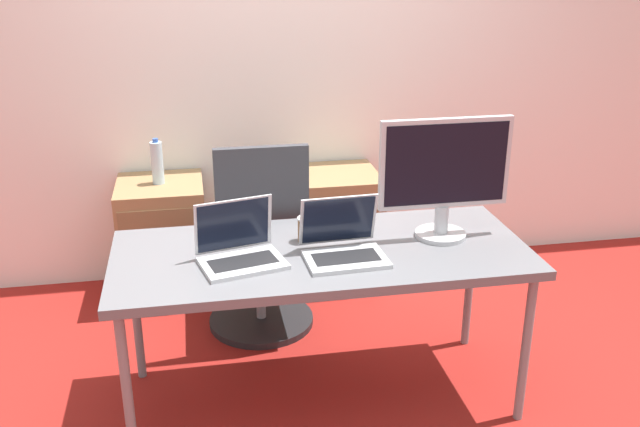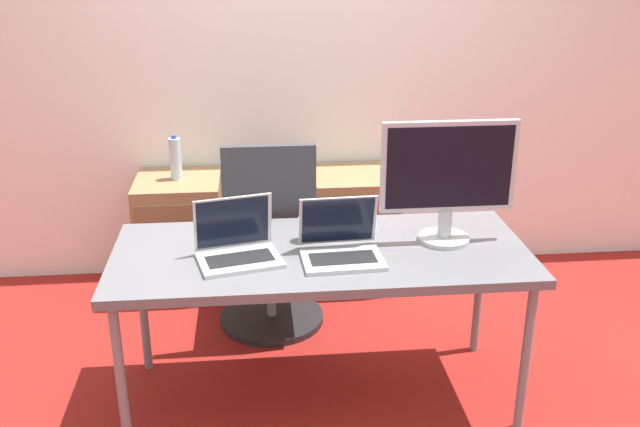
{
  "view_description": "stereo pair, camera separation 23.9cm",
  "coord_description": "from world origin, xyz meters",
  "px_view_note": "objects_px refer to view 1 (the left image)",
  "views": [
    {
      "loc": [
        -0.51,
        -2.68,
        1.96
      ],
      "look_at": [
        0.0,
        0.04,
        0.88
      ],
      "focal_mm": 40.0,
      "sensor_mm": 36.0,
      "label": 1
    },
    {
      "loc": [
        -0.27,
        -2.72,
        1.96
      ],
      "look_at": [
        0.0,
        0.04,
        0.88
      ],
      "focal_mm": 40.0,
      "sensor_mm": 36.0,
      "label": 2
    }
  ],
  "objects_px": {
    "cabinet_right": "(337,228)",
    "laptop_left": "(240,250)",
    "coffee_cup_brown": "(306,229)",
    "laptop_right": "(343,245)",
    "water_bottle": "(157,163)",
    "monitor": "(444,175)",
    "coffee_cup_white": "(364,217)",
    "cabinet_left": "(164,240)",
    "office_chair": "(261,262)"
  },
  "relations": [
    {
      "from": "cabinet_left",
      "to": "coffee_cup_white",
      "type": "height_order",
      "value": "coffee_cup_white"
    },
    {
      "from": "laptop_left",
      "to": "coffee_cup_brown",
      "type": "xyz_separation_m",
      "value": [
        0.3,
        0.16,
        0.0
      ]
    },
    {
      "from": "cabinet_right",
      "to": "coffee_cup_white",
      "type": "relative_size",
      "value": 7.66
    },
    {
      "from": "monitor",
      "to": "coffee_cup_white",
      "type": "distance_m",
      "value": 0.43
    },
    {
      "from": "office_chair",
      "to": "water_bottle",
      "type": "xyz_separation_m",
      "value": [
        -0.5,
        0.51,
        0.41
      ]
    },
    {
      "from": "cabinet_right",
      "to": "laptop_left",
      "type": "distance_m",
      "value": 1.44
    },
    {
      "from": "coffee_cup_white",
      "to": "laptop_right",
      "type": "bearing_deg",
      "value": -117.87
    },
    {
      "from": "laptop_right",
      "to": "cabinet_left",
      "type": "bearing_deg",
      "value": 122.23
    },
    {
      "from": "coffee_cup_brown",
      "to": "laptop_right",
      "type": "bearing_deg",
      "value": -56.52
    },
    {
      "from": "coffee_cup_white",
      "to": "coffee_cup_brown",
      "type": "xyz_separation_m",
      "value": [
        -0.28,
        -0.12,
        0.01
      ]
    },
    {
      "from": "office_chair",
      "to": "monitor",
      "type": "relative_size",
      "value": 1.86
    },
    {
      "from": "laptop_left",
      "to": "coffee_cup_white",
      "type": "relative_size",
      "value": 4.16
    },
    {
      "from": "office_chair",
      "to": "coffee_cup_brown",
      "type": "height_order",
      "value": "office_chair"
    },
    {
      "from": "water_bottle",
      "to": "monitor",
      "type": "relative_size",
      "value": 0.45
    },
    {
      "from": "office_chair",
      "to": "cabinet_right",
      "type": "bearing_deg",
      "value": 45.26
    },
    {
      "from": "monitor",
      "to": "coffee_cup_white",
      "type": "bearing_deg",
      "value": 149.86
    },
    {
      "from": "cabinet_left",
      "to": "water_bottle",
      "type": "xyz_separation_m",
      "value": [
        0.0,
        0.0,
        0.46
      ]
    },
    {
      "from": "cabinet_right",
      "to": "coffee_cup_white",
      "type": "bearing_deg",
      "value": -94.45
    },
    {
      "from": "monitor",
      "to": "coffee_cup_brown",
      "type": "xyz_separation_m",
      "value": [
        -0.59,
        0.06,
        -0.23
      ]
    },
    {
      "from": "water_bottle",
      "to": "cabinet_left",
      "type": "bearing_deg",
      "value": -90.0
    },
    {
      "from": "cabinet_left",
      "to": "laptop_left",
      "type": "bearing_deg",
      "value": -73.52
    },
    {
      "from": "coffee_cup_brown",
      "to": "monitor",
      "type": "bearing_deg",
      "value": -5.61
    },
    {
      "from": "laptop_left",
      "to": "coffee_cup_white",
      "type": "distance_m",
      "value": 0.64
    },
    {
      "from": "office_chair",
      "to": "laptop_left",
      "type": "xyz_separation_m",
      "value": [
        -0.15,
        -0.69,
        0.39
      ]
    },
    {
      "from": "cabinet_right",
      "to": "water_bottle",
      "type": "distance_m",
      "value": 1.11
    },
    {
      "from": "office_chair",
      "to": "cabinet_right",
      "type": "relative_size",
      "value": 1.56
    },
    {
      "from": "cabinet_left",
      "to": "laptop_left",
      "type": "xyz_separation_m",
      "value": [
        0.35,
        -1.2,
        0.44
      ]
    },
    {
      "from": "office_chair",
      "to": "cabinet_left",
      "type": "distance_m",
      "value": 0.72
    },
    {
      "from": "office_chair",
      "to": "cabinet_right",
      "type": "distance_m",
      "value": 0.72
    },
    {
      "from": "monitor",
      "to": "coffee_cup_white",
      "type": "xyz_separation_m",
      "value": [
        -0.3,
        0.18,
        -0.24
      ]
    },
    {
      "from": "cabinet_right",
      "to": "coffee_cup_brown",
      "type": "relative_size",
      "value": 6.22
    },
    {
      "from": "office_chair",
      "to": "cabinet_right",
      "type": "height_order",
      "value": "office_chair"
    },
    {
      "from": "water_bottle",
      "to": "office_chair",
      "type": "bearing_deg",
      "value": -45.61
    },
    {
      "from": "cabinet_right",
      "to": "coffee_cup_white",
      "type": "distance_m",
      "value": 1.02
    },
    {
      "from": "office_chair",
      "to": "coffee_cup_white",
      "type": "height_order",
      "value": "office_chair"
    },
    {
      "from": "laptop_left",
      "to": "monitor",
      "type": "height_order",
      "value": "monitor"
    },
    {
      "from": "laptop_right",
      "to": "laptop_left",
      "type": "bearing_deg",
      "value": 175.94
    },
    {
      "from": "laptop_left",
      "to": "coffee_cup_brown",
      "type": "distance_m",
      "value": 0.34
    },
    {
      "from": "cabinet_left",
      "to": "water_bottle",
      "type": "relative_size",
      "value": 2.67
    },
    {
      "from": "cabinet_right",
      "to": "monitor",
      "type": "xyz_separation_m",
      "value": [
        0.23,
        -1.1,
        0.67
      ]
    },
    {
      "from": "cabinet_right",
      "to": "monitor",
      "type": "distance_m",
      "value": 1.31
    },
    {
      "from": "cabinet_left",
      "to": "laptop_left",
      "type": "relative_size",
      "value": 1.84
    },
    {
      "from": "water_bottle",
      "to": "laptop_left",
      "type": "height_order",
      "value": "laptop_left"
    },
    {
      "from": "cabinet_right",
      "to": "coffee_cup_brown",
      "type": "height_order",
      "value": "coffee_cup_brown"
    },
    {
      "from": "cabinet_left",
      "to": "cabinet_right",
      "type": "xyz_separation_m",
      "value": [
        1.01,
        0.0,
        0.0
      ]
    },
    {
      "from": "cabinet_left",
      "to": "cabinet_right",
      "type": "relative_size",
      "value": 1.0
    },
    {
      "from": "cabinet_left",
      "to": "laptop_right",
      "type": "relative_size",
      "value": 2.03
    },
    {
      "from": "cabinet_right",
      "to": "monitor",
      "type": "bearing_deg",
      "value": -78.11
    },
    {
      "from": "coffee_cup_brown",
      "to": "cabinet_right",
      "type": "bearing_deg",
      "value": 71.22
    },
    {
      "from": "water_bottle",
      "to": "coffee_cup_white",
      "type": "bearing_deg",
      "value": -44.75
    }
  ]
}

